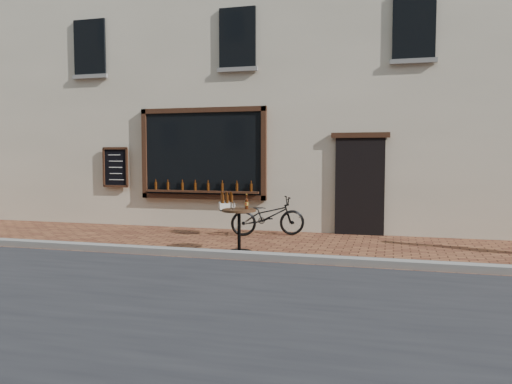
# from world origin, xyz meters

# --- Properties ---
(ground) EXTENTS (90.00, 90.00, 0.00)m
(ground) POSITION_xyz_m (0.00, 0.00, 0.00)
(ground) COLOR #582D1C
(ground) RESTS_ON ground
(kerb) EXTENTS (90.00, 0.25, 0.12)m
(kerb) POSITION_xyz_m (0.00, 0.20, 0.06)
(kerb) COLOR slate
(kerb) RESTS_ON ground
(shop_building) EXTENTS (28.00, 6.20, 10.00)m
(shop_building) POSITION_xyz_m (0.00, 6.50, 5.00)
(shop_building) COLOR beige
(shop_building) RESTS_ON ground
(cargo_bicycle) EXTENTS (1.99, 1.26, 0.94)m
(cargo_bicycle) POSITION_xyz_m (-0.11, 2.78, 0.45)
(cargo_bicycle) COLOR black
(cargo_bicycle) RESTS_ON ground
(bistro_table) EXTENTS (0.63, 0.63, 1.09)m
(bistro_table) POSITION_xyz_m (-0.11, 0.71, 0.58)
(bistro_table) COLOR black
(bistro_table) RESTS_ON ground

